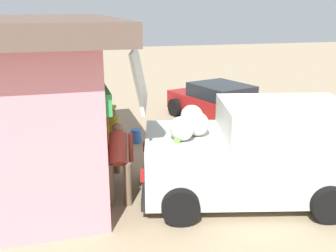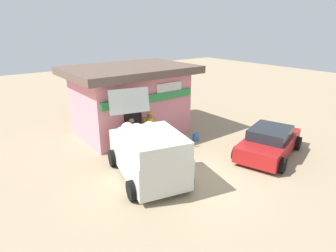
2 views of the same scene
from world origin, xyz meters
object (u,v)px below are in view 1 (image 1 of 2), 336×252
Objects in this scene: vendor_standing at (112,136)px; unloaded_banana_pile at (88,188)px; delivery_van at (251,151)px; paint_bucket at (136,136)px; customer_bending at (118,157)px; parked_sedan at (221,104)px; storefront_bar at (8,101)px.

vendor_standing is 1.87× the size of unloaded_banana_pile.
unloaded_banana_pile is at bearing 77.22° from delivery_van.
vendor_standing is 4.23× the size of paint_bucket.
delivery_van is at bearing -125.00° from vendor_standing.
customer_bending reaches higher than paint_bucket.
delivery_van is at bearing -100.84° from customer_bending.
delivery_van reaches higher than vendor_standing.
vendor_standing is 2.39m from paint_bucket.
delivery_van is 5.04× the size of unloaded_banana_pile.
parked_sedan is 2.80× the size of customer_bending.
paint_bucket is at bearing 115.22° from parked_sedan.
unloaded_banana_pile is at bearing 148.73° from vendor_standing.
customer_bending is (-1.47, -2.05, -0.90)m from storefront_bar.
parked_sedan is 5.38m from vendor_standing.
unloaded_banana_pile is 3.48m from paint_bucket.
unloaded_banana_pile is at bearing 69.32° from customer_bending.
customer_bending is at bearing 79.16° from delivery_van.
delivery_van reaches higher than unloaded_banana_pile.
delivery_van is at bearing 163.90° from parked_sedan.
storefront_bar is 4.12× the size of customer_bending.
vendor_standing is 1.26m from customer_bending.
parked_sedan is at bearing -40.10° from customer_bending.
paint_bucket is at bearing 22.54° from delivery_van.
delivery_van is at bearing -157.46° from paint_bucket.
delivery_van is at bearing -113.11° from storefront_bar.
storefront_bar is 2.68m from customer_bending.
customer_bending is at bearing 178.41° from vendor_standing.
parked_sedan is at bearing -61.30° from storefront_bar.
paint_bucket is (3.12, -1.53, -0.04)m from unloaded_banana_pile.
paint_bucket is at bearing -57.89° from storefront_bar.
storefront_bar reaches higher than parked_sedan.
customer_bending is at bearing -110.68° from unloaded_banana_pile.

